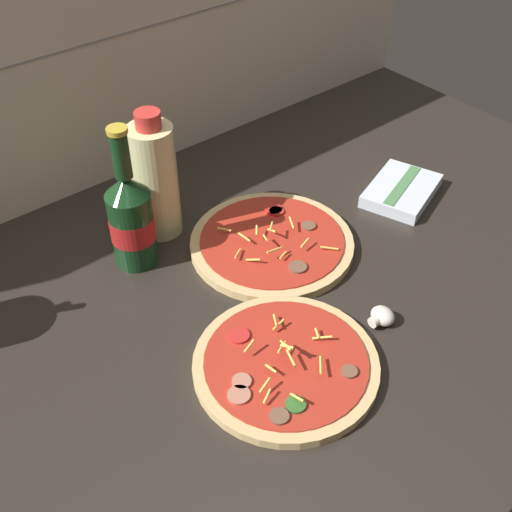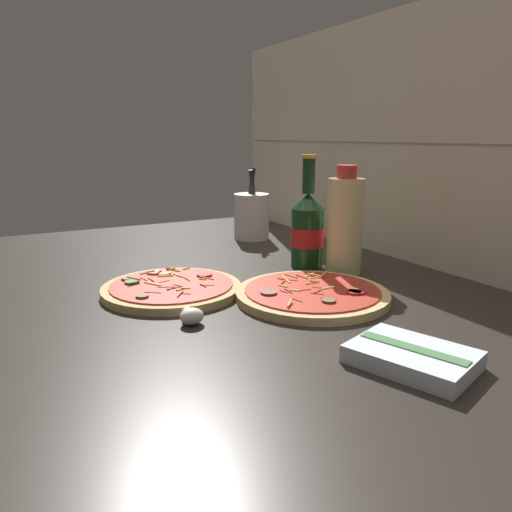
{
  "view_description": "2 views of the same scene",
  "coord_description": "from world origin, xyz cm",
  "px_view_note": "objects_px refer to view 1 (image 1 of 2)",
  "views": [
    {
      "loc": [
        -44.6,
        -54.56,
        74.31
      ],
      "look_at": [
        2.35,
        2.53,
        9.7
      ],
      "focal_mm": 45.0,
      "sensor_mm": 36.0,
      "label": 1
    },
    {
      "loc": [
        83.0,
        -41.46,
        31.75
      ],
      "look_at": [
        -2.19,
        4.49,
        8.27
      ],
      "focal_mm": 35.0,
      "sensor_mm": 36.0,
      "label": 2
    }
  ],
  "objects_px": {
    "dish_towel": "(401,191)",
    "pizza_near": "(286,364)",
    "oil_bottle": "(155,179)",
    "pizza_far": "(272,243)",
    "mushroom_left": "(382,316)",
    "beer_bottle": "(131,218)"
  },
  "relations": [
    {
      "from": "mushroom_left",
      "to": "dish_towel",
      "type": "bearing_deg",
      "value": 35.86
    },
    {
      "from": "pizza_far",
      "to": "dish_towel",
      "type": "distance_m",
      "value": 0.29
    },
    {
      "from": "pizza_near",
      "to": "pizza_far",
      "type": "bearing_deg",
      "value": 53.61
    },
    {
      "from": "beer_bottle",
      "to": "mushroom_left",
      "type": "bearing_deg",
      "value": -59.95
    },
    {
      "from": "oil_bottle",
      "to": "dish_towel",
      "type": "height_order",
      "value": "oil_bottle"
    },
    {
      "from": "pizza_near",
      "to": "beer_bottle",
      "type": "distance_m",
      "value": 0.35
    },
    {
      "from": "oil_bottle",
      "to": "pizza_near",
      "type": "bearing_deg",
      "value": -95.74
    },
    {
      "from": "mushroom_left",
      "to": "dish_towel",
      "type": "height_order",
      "value": "mushroom_left"
    },
    {
      "from": "pizza_near",
      "to": "dish_towel",
      "type": "relative_size",
      "value": 1.47
    },
    {
      "from": "pizza_near",
      "to": "oil_bottle",
      "type": "height_order",
      "value": "oil_bottle"
    },
    {
      "from": "oil_bottle",
      "to": "dish_towel",
      "type": "distance_m",
      "value": 0.47
    },
    {
      "from": "pizza_near",
      "to": "dish_towel",
      "type": "xyz_separation_m",
      "value": [
        0.45,
        0.17,
        0.0
      ]
    },
    {
      "from": "pizza_far",
      "to": "oil_bottle",
      "type": "xyz_separation_m",
      "value": [
        -0.12,
        0.16,
        0.1
      ]
    },
    {
      "from": "pizza_near",
      "to": "mushroom_left",
      "type": "relative_size",
      "value": 6.53
    },
    {
      "from": "pizza_far",
      "to": "beer_bottle",
      "type": "bearing_deg",
      "value": 148.51
    },
    {
      "from": "dish_towel",
      "to": "pizza_near",
      "type": "bearing_deg",
      "value": -158.77
    },
    {
      "from": "mushroom_left",
      "to": "dish_towel",
      "type": "xyz_separation_m",
      "value": [
        0.28,
        0.2,
        -0.0
      ]
    },
    {
      "from": "pizza_near",
      "to": "mushroom_left",
      "type": "height_order",
      "value": "pizza_near"
    },
    {
      "from": "oil_bottle",
      "to": "mushroom_left",
      "type": "distance_m",
      "value": 0.44
    },
    {
      "from": "pizza_far",
      "to": "oil_bottle",
      "type": "bearing_deg",
      "value": 126.17
    },
    {
      "from": "pizza_near",
      "to": "dish_towel",
      "type": "bearing_deg",
      "value": 21.23
    },
    {
      "from": "oil_bottle",
      "to": "dish_towel",
      "type": "bearing_deg",
      "value": -26.77
    }
  ]
}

